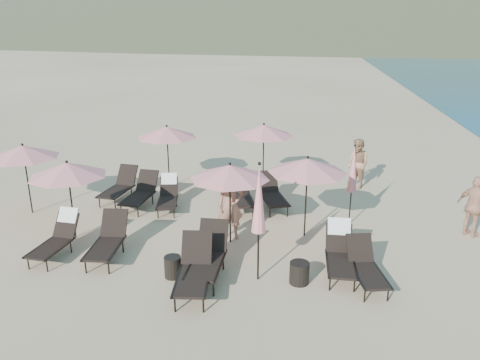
# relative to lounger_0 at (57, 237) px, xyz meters

# --- Properties ---
(ground) EXTENTS (800.00, 800.00, 0.00)m
(ground) POSITION_rel_lounger_0_xyz_m (4.43, -0.44, -0.48)
(ground) COLOR #D6BA8C
(ground) RESTS_ON ground
(lounger_0) EXTENTS (0.73, 1.65, 1.00)m
(lounger_0) POSITION_rel_lounger_0_xyz_m (0.00, 0.00, 0.00)
(lounger_0) COLOR black
(lounger_0) RESTS_ON ground
(lounger_1) EXTENTS (0.77, 1.74, 0.98)m
(lounger_1) POSITION_rel_lounger_0_xyz_m (1.27, 0.04, -0.02)
(lounger_1) COLOR black
(lounger_1) RESTS_ON ground
(lounger_2) EXTENTS (0.87, 1.84, 1.02)m
(lounger_2) POSITION_rel_lounger_0_xyz_m (3.66, -1.09, 0.00)
(lounger_2) COLOR black
(lounger_2) RESTS_ON ground
(lounger_3) EXTENTS (0.71, 1.81, 1.04)m
(lounger_3) POSITION_rel_lounger_0_xyz_m (3.83, -0.44, 0.01)
(lounger_3) COLOR black
(lounger_3) RESTS_ON ground
(lounger_4) EXTENTS (0.65, 1.69, 1.04)m
(lounger_4) POSITION_rel_lounger_0_xyz_m (6.75, 0.14, 0.02)
(lounger_4) COLOR black
(lounger_4) RESTS_ON ground
(lounger_5) EXTENTS (0.89, 1.63, 0.89)m
(lounger_5) POSITION_rel_lounger_0_xyz_m (7.28, -0.31, -0.06)
(lounger_5) COLOR black
(lounger_5) RESTS_ON ground
(lounger_6) EXTENTS (0.85, 1.76, 0.98)m
(lounger_6) POSITION_rel_lounger_0_xyz_m (0.05, 3.81, -0.02)
(lounger_6) COLOR black
(lounger_6) RESTS_ON ground
(lounger_7) EXTENTS (0.80, 1.76, 0.98)m
(lounger_7) POSITION_rel_lounger_0_xyz_m (0.92, 3.33, -0.02)
(lounger_7) COLOR black
(lounger_7) RESTS_ON ground
(lounger_8) EXTENTS (0.83, 1.60, 0.95)m
(lounger_8) POSITION_rel_lounger_0_xyz_m (1.80, 3.31, -0.02)
(lounger_8) COLOR black
(lounger_8) RESTS_ON ground
(lounger_9) EXTENTS (1.16, 1.94, 1.05)m
(lounger_9) POSITION_rel_lounger_0_xyz_m (3.95, 3.63, 0.01)
(lounger_9) COLOR black
(lounger_9) RESTS_ON ground
(lounger_10) EXTENTS (1.18, 1.82, 0.98)m
(lounger_10) POSITION_rel_lounger_0_xyz_m (4.92, 3.82, -0.02)
(lounger_10) COLOR black
(lounger_10) RESTS_ON ground
(umbrella_open_0) EXTENTS (1.97, 1.97, 2.12)m
(umbrella_open_0) POSITION_rel_lounger_0_xyz_m (-0.07, 0.98, 1.40)
(umbrella_open_0) COLOR black
(umbrella_open_0) RESTS_ON ground
(umbrella_open_1) EXTENTS (2.00, 2.00, 2.15)m
(umbrella_open_1) POSITION_rel_lounger_0_xyz_m (4.05, 1.29, 1.42)
(umbrella_open_1) COLOR black
(umbrella_open_1) RESTS_ON ground
(umbrella_open_2) EXTENTS (2.05, 2.05, 2.21)m
(umbrella_open_2) POSITION_rel_lounger_0_xyz_m (5.94, 1.94, 1.47)
(umbrella_open_2) COLOR black
(umbrella_open_2) RESTS_ON ground
(umbrella_open_3) EXTENTS (2.02, 2.02, 2.18)m
(umbrella_open_3) POSITION_rel_lounger_0_xyz_m (1.25, 5.28, 1.45)
(umbrella_open_3) COLOR black
(umbrella_open_3) RESTS_ON ground
(umbrella_open_4) EXTENTS (2.05, 2.05, 2.21)m
(umbrella_open_4) POSITION_rel_lounger_0_xyz_m (4.45, 5.91, 1.47)
(umbrella_open_4) COLOR black
(umbrella_open_4) RESTS_ON ground
(umbrella_open_5) EXTENTS (1.99, 1.99, 2.14)m
(umbrella_open_5) POSITION_rel_lounger_0_xyz_m (-2.15, 2.39, 1.41)
(umbrella_open_5) COLOR black
(umbrella_open_5) RESTS_ON ground
(umbrella_closed_0) EXTENTS (0.32, 0.32, 2.71)m
(umbrella_closed_0) POSITION_rel_lounger_0_xyz_m (4.95, -0.48, 1.41)
(umbrella_closed_0) COLOR black
(umbrella_closed_0) RESTS_ON ground
(umbrella_closed_1) EXTENTS (0.27, 0.27, 2.33)m
(umbrella_closed_1) POSITION_rel_lounger_0_xyz_m (7.18, 2.84, 1.14)
(umbrella_closed_1) COLOR black
(umbrella_closed_1) RESTS_ON ground
(side_table_0) EXTENTS (0.38, 0.38, 0.49)m
(side_table_0) POSITION_rel_lounger_0_xyz_m (3.07, -0.65, -0.23)
(side_table_0) COLOR black
(side_table_0) RESTS_ON ground
(side_table_1) EXTENTS (0.43, 0.43, 0.49)m
(side_table_1) POSITION_rel_lounger_0_xyz_m (5.86, -0.51, -0.23)
(side_table_1) COLOR black
(side_table_1) RESTS_ON ground
(beachgoer_a) EXTENTS (0.78, 0.63, 1.85)m
(beachgoer_a) POSITION_rel_lounger_0_xyz_m (4.02, 1.50, 0.45)
(beachgoer_a) COLOR #9D6955
(beachgoer_a) RESTS_ON ground
(beachgoer_b) EXTENTS (0.99, 1.04, 1.69)m
(beachgoer_b) POSITION_rel_lounger_0_xyz_m (7.67, 6.12, 0.37)
(beachgoer_b) COLOR #AE7A59
(beachgoer_b) RESTS_ON ground
(beachgoer_c) EXTENTS (0.93, 1.00, 1.66)m
(beachgoer_c) POSITION_rel_lounger_0_xyz_m (10.33, 2.55, 0.35)
(beachgoer_c) COLOR tan
(beachgoer_c) RESTS_ON ground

